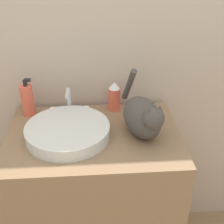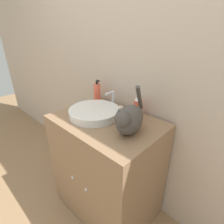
% 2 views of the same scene
% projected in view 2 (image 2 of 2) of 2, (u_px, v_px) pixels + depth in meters
% --- Properties ---
extents(wall_back, '(6.00, 0.05, 2.50)m').
position_uv_depth(wall_back, '(136.00, 67.00, 1.34)').
color(wall_back, '#C6B29E').
rests_on(wall_back, ground_plane).
extents(vanity_cabinet, '(0.81, 0.58, 0.91)m').
position_uv_depth(vanity_cabinet, '(107.00, 168.00, 1.47)').
color(vanity_cabinet, '#8C6B4C').
rests_on(vanity_cabinet, ground_plane).
extents(sink_basin, '(0.39, 0.39, 0.06)m').
position_uv_depth(sink_basin, '(94.00, 112.00, 1.33)').
color(sink_basin, silver).
rests_on(sink_basin, vanity_cabinet).
extents(faucet, '(0.20, 0.10, 0.15)m').
position_uv_depth(faucet, '(112.00, 101.00, 1.44)').
color(faucet, silver).
rests_on(faucet, vanity_cabinet).
extents(cat, '(0.22, 0.38, 0.28)m').
position_uv_depth(cat, '(129.00, 119.00, 1.08)').
color(cat, '#47423D').
rests_on(cat, vanity_cabinet).
extents(soap_bottle, '(0.06, 0.06, 0.20)m').
position_uv_depth(soap_bottle, '(97.00, 92.00, 1.58)').
color(soap_bottle, '#EF6047').
rests_on(soap_bottle, vanity_cabinet).
extents(spray_bottle, '(0.06, 0.06, 0.16)m').
position_uv_depth(spray_bottle, '(138.00, 106.00, 1.32)').
color(spray_bottle, '#EF6047').
rests_on(spray_bottle, vanity_cabinet).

